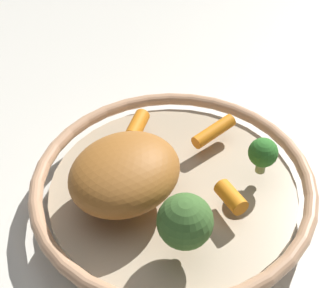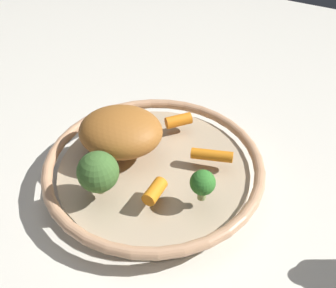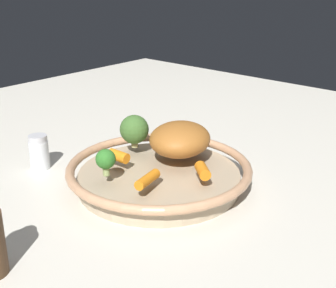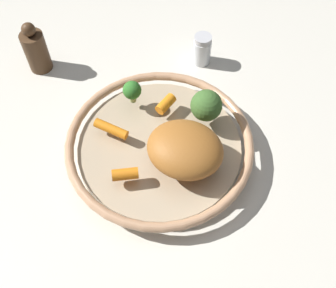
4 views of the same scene
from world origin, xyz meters
name	(u,v)px [view 3 (image 3 of 4)]	position (x,y,z in m)	size (l,w,h in m)	color
ground_plane	(159,187)	(0.00, 0.00, 0.00)	(1.86, 1.86, 0.00)	silver
serving_bowl	(159,174)	(0.00, 0.00, 0.03)	(0.35, 0.35, 0.05)	tan
roast_chicken_piece	(180,139)	(0.06, 0.00, 0.08)	(0.14, 0.12, 0.06)	#A96529
baby_carrot_left	(119,156)	(-0.04, 0.07, 0.06)	(0.02, 0.02, 0.04)	orange
baby_carrot_right	(148,179)	(-0.08, -0.05, 0.06)	(0.02, 0.02, 0.07)	orange
baby_carrot_center	(203,171)	(0.01, -0.10, 0.06)	(0.02, 0.02, 0.05)	orange
broccoli_floret_large	(134,130)	(0.03, 0.10, 0.09)	(0.06, 0.06, 0.07)	tan
broccoli_floret_mid	(106,160)	(-0.10, 0.03, 0.08)	(0.04, 0.04, 0.05)	#96AA66
salt_shaker	(39,152)	(-0.10, 0.25, 0.04)	(0.04, 0.04, 0.07)	silver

